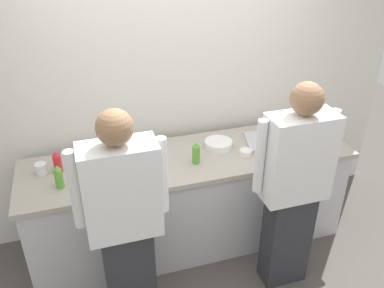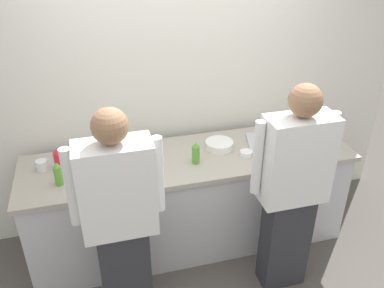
% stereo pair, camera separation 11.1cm
% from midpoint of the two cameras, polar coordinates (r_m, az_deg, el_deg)
% --- Properties ---
extents(ground_plane, '(9.00, 9.00, 0.00)m').
position_cam_midpoint_polar(ground_plane, '(3.61, 2.34, -17.33)').
color(ground_plane, '#514C47').
extents(wall_back, '(4.31, 0.10, 2.88)m').
position_cam_midpoint_polar(wall_back, '(3.56, -1.53, 9.82)').
color(wall_back, silver).
rests_on(wall_back, ground).
extents(prep_counter, '(2.75, 0.75, 0.90)m').
position_cam_midpoint_polar(prep_counter, '(3.60, 0.61, -7.93)').
color(prep_counter, silver).
rests_on(prep_counter, ground).
extents(chef_near_left, '(0.62, 0.24, 1.70)m').
position_cam_midpoint_polar(chef_near_left, '(2.73, -8.94, -10.48)').
color(chef_near_left, '#2D2D33').
rests_on(chef_near_left, ground).
extents(chef_center, '(0.62, 0.24, 1.72)m').
position_cam_midpoint_polar(chef_center, '(3.05, 14.96, -6.15)').
color(chef_center, '#2D2D33').
rests_on(chef_center, ground).
extents(plate_stack_front, '(0.24, 0.24, 0.06)m').
position_cam_midpoint_polar(plate_stack_front, '(3.47, 4.78, -0.11)').
color(plate_stack_front, white).
rests_on(plate_stack_front, prep_counter).
extents(mixing_bowl_steel, '(0.34, 0.34, 0.14)m').
position_cam_midpoint_polar(mixing_bowl_steel, '(3.29, -7.53, -1.32)').
color(mixing_bowl_steel, '#B7BABF').
rests_on(mixing_bowl_steel, prep_counter).
extents(sheet_tray, '(0.55, 0.46, 0.02)m').
position_cam_midpoint_polar(sheet_tray, '(3.61, 12.56, 0.16)').
color(sheet_tray, '#B7BABF').
rests_on(sheet_tray, prep_counter).
extents(squeeze_bottle_primary, '(0.06, 0.06, 0.19)m').
position_cam_midpoint_polar(squeeze_bottle_primary, '(3.22, 1.52, -1.31)').
color(squeeze_bottle_primary, '#56A333').
rests_on(squeeze_bottle_primary, prep_counter).
extents(squeeze_bottle_secondary, '(0.06, 0.06, 0.19)m').
position_cam_midpoint_polar(squeeze_bottle_secondary, '(3.11, -17.41, -4.08)').
color(squeeze_bottle_secondary, '#56A333').
rests_on(squeeze_bottle_secondary, prep_counter).
extents(squeeze_bottle_spare, '(0.06, 0.06, 0.18)m').
position_cam_midpoint_polar(squeeze_bottle_spare, '(3.30, -17.47, -2.09)').
color(squeeze_bottle_spare, red).
rests_on(squeeze_bottle_spare, prep_counter).
extents(ramekin_green_sauce, '(0.10, 0.10, 0.04)m').
position_cam_midpoint_polar(ramekin_green_sauce, '(3.38, -13.06, -1.88)').
color(ramekin_green_sauce, white).
rests_on(ramekin_green_sauce, prep_counter).
extents(ramekin_yellow_sauce, '(0.10, 0.10, 0.05)m').
position_cam_midpoint_polar(ramekin_yellow_sauce, '(3.38, 8.56, -1.33)').
color(ramekin_yellow_sauce, white).
rests_on(ramekin_yellow_sauce, prep_counter).
extents(ramekin_orange_sauce, '(0.09, 0.09, 0.04)m').
position_cam_midpoint_polar(ramekin_orange_sauce, '(3.08, -9.19, -4.71)').
color(ramekin_orange_sauce, white).
rests_on(ramekin_orange_sauce, prep_counter).
extents(deli_cup, '(0.09, 0.09, 0.08)m').
position_cam_midpoint_polar(deli_cup, '(3.35, -19.51, -2.86)').
color(deli_cup, white).
rests_on(deli_cup, prep_counter).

